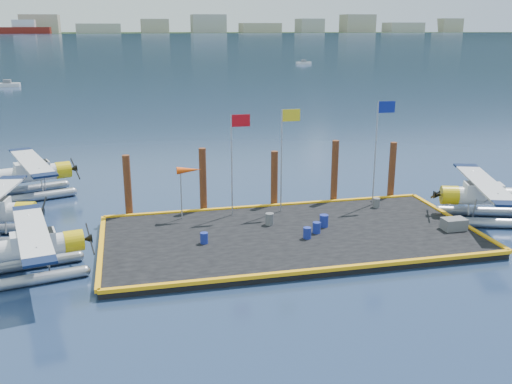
# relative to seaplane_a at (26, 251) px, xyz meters

# --- Properties ---
(ground) EXTENTS (4000.00, 4000.00, 0.00)m
(ground) POSITION_rel_seaplane_a_xyz_m (13.20, 1.87, -1.31)
(ground) COLOR #172646
(ground) RESTS_ON ground
(dock) EXTENTS (20.00, 10.00, 0.40)m
(dock) POSITION_rel_seaplane_a_xyz_m (13.20, 1.87, -1.11)
(dock) COLOR black
(dock) RESTS_ON ground
(dock_bumpers) EXTENTS (20.25, 10.25, 0.18)m
(dock_bumpers) POSITION_rel_seaplane_a_xyz_m (13.20, 1.87, -0.82)
(dock_bumpers) COLOR #F1A30E
(dock_bumpers) RESTS_ON dock
(far_backdrop) EXTENTS (3050.00, 2050.00, 810.00)m
(far_backdrop) POSITION_rel_seaplane_a_xyz_m (253.11, 1739.39, 8.14)
(far_backdrop) COLOR black
(far_backdrop) RESTS_ON ground
(seaplane_a) EXTENTS (7.81, 8.50, 3.01)m
(seaplane_a) POSITION_rel_seaplane_a_xyz_m (0.00, 0.00, 0.00)
(seaplane_a) COLOR gray
(seaplane_a) RESTS_ON ground
(seaplane_c) EXTENTS (8.82, 9.43, 3.38)m
(seaplane_c) POSITION_rel_seaplane_a_xyz_m (-1.90, 13.54, 0.16)
(seaplane_c) COLOR gray
(seaplane_c) RESTS_ON ground
(seaplane_d) EXTENTS (8.56, 9.14, 3.28)m
(seaplane_d) POSITION_rel_seaplane_a_xyz_m (25.52, 2.17, 0.12)
(seaplane_d) COLOR gray
(seaplane_d) RESTS_ON ground
(drum_0) EXTENTS (0.41, 0.41, 0.58)m
(drum_0) POSITION_rel_seaplane_a_xyz_m (8.42, 1.44, -0.62)
(drum_0) COLOR navy
(drum_0) RESTS_ON dock
(drum_1) EXTENTS (0.43, 0.43, 0.61)m
(drum_1) POSITION_rel_seaplane_a_xyz_m (14.61, 1.59, -0.60)
(drum_1) COLOR navy
(drum_1) RESTS_ON dock
(drum_2) EXTENTS (0.49, 0.49, 0.69)m
(drum_2) POSITION_rel_seaplane_a_xyz_m (15.34, 2.46, -0.57)
(drum_2) COLOR navy
(drum_2) RESTS_ON dock
(drum_3) EXTENTS (0.43, 0.43, 0.60)m
(drum_3) POSITION_rel_seaplane_a_xyz_m (13.86, 0.93, -0.61)
(drum_3) COLOR navy
(drum_3) RESTS_ON dock
(drum_4) EXTENTS (0.42, 0.42, 0.59)m
(drum_4) POSITION_rel_seaplane_a_xyz_m (19.72, 5.12, -0.62)
(drum_4) COLOR #57585C
(drum_4) RESTS_ON dock
(drum_5) EXTENTS (0.48, 0.48, 0.68)m
(drum_5) POSITION_rel_seaplane_a_xyz_m (12.44, 3.47, -0.57)
(drum_5) COLOR #57585C
(drum_5) RESTS_ON dock
(crate) EXTENTS (1.27, 0.85, 0.64)m
(crate) POSITION_rel_seaplane_a_xyz_m (22.20, 0.42, -0.59)
(crate) COLOR #57585C
(crate) RESTS_ON dock
(flagpole_red) EXTENTS (1.14, 0.08, 6.00)m
(flagpole_red) POSITION_rel_seaplane_a_xyz_m (10.91, 5.67, 3.09)
(flagpole_red) COLOR #9B9BA3
(flagpole_red) RESTS_ON dock
(flagpole_yellow) EXTENTS (1.14, 0.08, 6.20)m
(flagpole_yellow) POSITION_rel_seaplane_a_xyz_m (13.91, 5.67, 3.20)
(flagpole_yellow) COLOR #9B9BA3
(flagpole_yellow) RESTS_ON dock
(flagpole_blue) EXTENTS (1.14, 0.08, 6.50)m
(flagpole_blue) POSITION_rel_seaplane_a_xyz_m (19.90, 5.67, 3.38)
(flagpole_blue) COLOR #9B9BA3
(flagpole_blue) RESTS_ON dock
(windsock) EXTENTS (1.40, 0.44, 3.12)m
(windsock) POSITION_rel_seaplane_a_xyz_m (8.18, 5.67, 1.92)
(windsock) COLOR #9B9BA3
(windsock) RESTS_ON dock
(piling_0) EXTENTS (0.44, 0.44, 4.00)m
(piling_0) POSITION_rel_seaplane_a_xyz_m (4.70, 7.27, 0.69)
(piling_0) COLOR #4F2616
(piling_0) RESTS_ON ground
(piling_1) EXTENTS (0.44, 0.44, 4.20)m
(piling_1) POSITION_rel_seaplane_a_xyz_m (9.20, 7.27, 0.79)
(piling_1) COLOR #4F2616
(piling_1) RESTS_ON ground
(piling_2) EXTENTS (0.44, 0.44, 3.80)m
(piling_2) POSITION_rel_seaplane_a_xyz_m (13.70, 7.27, 0.59)
(piling_2) COLOR #4F2616
(piling_2) RESTS_ON ground
(piling_3) EXTENTS (0.44, 0.44, 4.30)m
(piling_3) POSITION_rel_seaplane_a_xyz_m (17.70, 7.27, 0.84)
(piling_3) COLOR #4F2616
(piling_3) RESTS_ON ground
(piling_4) EXTENTS (0.44, 0.44, 4.00)m
(piling_4) POSITION_rel_seaplane_a_xyz_m (21.70, 7.27, 0.69)
(piling_4) COLOR #4F2616
(piling_4) RESTS_ON ground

